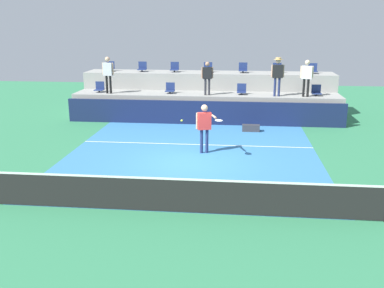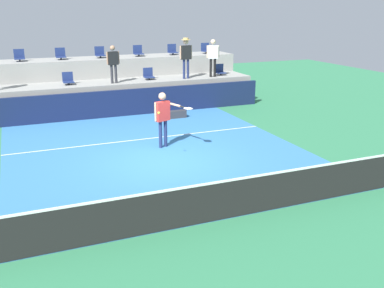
{
  "view_description": "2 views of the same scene",
  "coord_description": "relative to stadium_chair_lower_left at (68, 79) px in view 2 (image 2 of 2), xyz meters",
  "views": [
    {
      "loc": [
        1.6,
        -14.15,
        4.64
      ],
      "look_at": [
        0.27,
        -1.64,
        1.15
      ],
      "focal_mm": 41.19,
      "sensor_mm": 36.0,
      "label": 1
    },
    {
      "loc": [
        -3.86,
        -11.54,
        4.37
      ],
      "look_at": [
        0.29,
        -1.42,
        0.91
      ],
      "focal_mm": 40.74,
      "sensor_mm": 36.0,
      "label": 2
    }
  ],
  "objects": [
    {
      "name": "tennis_net",
      "position": [
        1.76,
        -11.23,
        -0.97
      ],
      "size": [
        10.48,
        0.08,
        1.07
      ],
      "color": "black",
      "rests_on": "ground_plane"
    },
    {
      "name": "stadium_chair_upper_mid_right",
      "position": [
        3.56,
        1.8,
        0.85
      ],
      "size": [
        0.44,
        0.4,
        0.52
      ],
      "color": "#2D2D33",
      "rests_on": "seating_tier_upper"
    },
    {
      "name": "spectator_leaning_on_rail",
      "position": [
        1.86,
        -0.38,
        0.73
      ],
      "size": [
        0.57,
        0.23,
        1.58
      ],
      "color": "#2D2D33",
      "rests_on": "seating_tier_lower"
    },
    {
      "name": "stadium_chair_lower_left",
      "position": [
        0.0,
        0.0,
        0.0
      ],
      "size": [
        0.44,
        0.4,
        0.52
      ],
      "color": "#2D2D33",
      "rests_on": "seating_tier_lower"
    },
    {
      "name": "equipment_bag",
      "position": [
        3.95,
        -2.41,
        -1.31
      ],
      "size": [
        0.76,
        0.28,
        0.3
      ],
      "primitive_type": "cube",
      "color": "#333338",
      "rests_on": "ground_plane"
    },
    {
      "name": "spectator_with_hat",
      "position": [
        5.16,
        -0.38,
        0.91
      ],
      "size": [
        0.61,
        0.46,
        1.81
      ],
      "color": "navy",
      "rests_on": "seating_tier_lower"
    },
    {
      "name": "sponsor_backboard",
      "position": [
        1.76,
        -1.23,
        -0.91
      ],
      "size": [
        13.0,
        0.16,
        1.1
      ],
      "primitive_type": "cube",
      "color": "#141E42",
      "rests_on": "ground_plane"
    },
    {
      "name": "stadium_chair_lower_right",
      "position": [
        3.51,
        0.0,
        0.0
      ],
      "size": [
        0.44,
        0.4,
        0.52
      ],
      "color": "#2D2D33",
      "rests_on": "seating_tier_lower"
    },
    {
      "name": "stadium_chair_upper_far_right",
      "position": [
        7.1,
        1.8,
        0.85
      ],
      "size": [
        0.44,
        0.4,
        0.52
      ],
      "color": "#2D2D33",
      "rests_on": "seating_tier_upper"
    },
    {
      "name": "court_service_line",
      "position": [
        1.76,
        -4.83,
        -1.46
      ],
      "size": [
        9.0,
        0.06,
        0.0
      ],
      "primitive_type": "cube",
      "color": "white",
      "rests_on": "ground_plane"
    },
    {
      "name": "stadium_chair_upper_center",
      "position": [
        1.73,
        1.8,
        0.85
      ],
      "size": [
        0.44,
        0.4,
        0.52
      ],
      "color": "#2D2D33",
      "rests_on": "seating_tier_upper"
    },
    {
      "name": "stadium_chair_upper_left",
      "position": [
        -1.76,
        1.8,
        0.85
      ],
      "size": [
        0.44,
        0.4,
        0.52
      ],
      "color": "#2D2D33",
      "rests_on": "seating_tier_upper"
    },
    {
      "name": "seating_tier_lower",
      "position": [
        1.76,
        0.07,
        -0.84
      ],
      "size": [
        13.0,
        1.8,
        1.25
      ],
      "primitive_type": "cube",
      "color": "gray",
      "rests_on": "ground_plane"
    },
    {
      "name": "stadium_chair_upper_mid_left",
      "position": [
        -0.03,
        1.8,
        0.85
      ],
      "size": [
        0.44,
        0.4,
        0.52
      ],
      "color": "#2D2D33",
      "rests_on": "seating_tier_upper"
    },
    {
      "name": "tennis_ball",
      "position": [
        1.54,
        -7.46,
        0.07
      ],
      "size": [
        0.07,
        0.07,
        0.07
      ],
      "color": "#CCE033"
    },
    {
      "name": "ground_plane",
      "position": [
        1.76,
        -7.23,
        -1.46
      ],
      "size": [
        40.0,
        40.0,
        0.0
      ],
      "primitive_type": "plane",
      "color": "#2D754C"
    },
    {
      "name": "court_inner_paint",
      "position": [
        1.76,
        -6.23,
        -1.46
      ],
      "size": [
        9.0,
        10.0,
        0.01
      ],
      "primitive_type": "cube",
      "color": "teal",
      "rests_on": "ground_plane"
    },
    {
      "name": "seating_tier_upper",
      "position": [
        1.76,
        1.87,
        -0.41
      ],
      "size": [
        13.0,
        1.8,
        2.1
      ],
      "primitive_type": "cube",
      "color": "gray",
      "rests_on": "ground_plane"
    },
    {
      "name": "stadium_chair_upper_right",
      "position": [
        5.31,
        1.8,
        0.85
      ],
      "size": [
        0.44,
        0.4,
        0.52
      ],
      "color": "#2D2D33",
      "rests_on": "seating_tier_upper"
    },
    {
      "name": "stadium_chair_lower_far_right",
      "position": [
        7.05,
        0.0,
        0.0
      ],
      "size": [
        0.44,
        0.4,
        0.52
      ],
      "color": "#2D2D33",
      "rests_on": "seating_tier_lower"
    },
    {
      "name": "spectator_in_grey",
      "position": [
        6.49,
        -0.38,
        0.82
      ],
      "size": [
        0.6,
        0.26,
        1.71
      ],
      "color": "black",
      "rests_on": "seating_tier_lower"
    },
    {
      "name": "tennis_player",
      "position": [
        2.18,
        -5.95,
        -0.35
      ],
      "size": [
        1.04,
        1.16,
        1.8
      ],
      "color": "navy",
      "rests_on": "ground_plane"
    }
  ]
}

